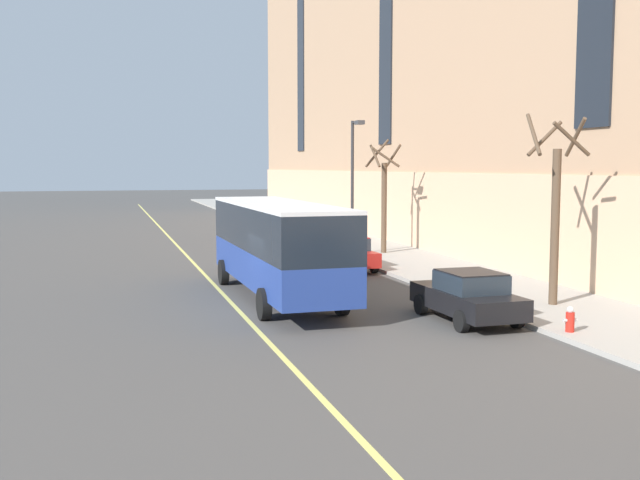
{
  "coord_description": "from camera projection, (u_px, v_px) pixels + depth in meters",
  "views": [
    {
      "loc": [
        -5.18,
        -23.37,
        4.71
      ],
      "look_at": [
        3.07,
        5.09,
        1.8
      ],
      "focal_mm": 42.0,
      "sensor_mm": 36.0,
      "label": 1
    }
  ],
  "objects": [
    {
      "name": "fire_hydrant",
      "position": [
        570.0,
        320.0,
        20.68
      ],
      "size": [
        0.42,
        0.24,
        0.72
      ],
      "color": "red",
      "rests_on": "sidewalk"
    },
    {
      "name": "city_bus",
      "position": [
        277.0,
        243.0,
        26.46
      ],
      "size": [
        2.96,
        11.4,
        3.45
      ],
      "color": "navy",
      "rests_on": "ground"
    },
    {
      "name": "street_tree_mid_block",
      "position": [
        555.0,
        208.0,
        24.56
      ],
      "size": [
        1.82,
        1.83,
        6.34
      ],
      "color": "brown",
      "rests_on": "sidewalk"
    },
    {
      "name": "street_tree_far_uptown",
      "position": [
        384.0,
        196.0,
        39.54
      ],
      "size": [
        1.71,
        1.83,
        6.04
      ],
      "color": "brown",
      "rests_on": "sidewalk"
    },
    {
      "name": "street_lamp",
      "position": [
        354.0,
        173.0,
        38.48
      ],
      "size": [
        0.36,
        1.48,
        6.91
      ],
      "color": "#2D2D30",
      "rests_on": "sidewalk"
    },
    {
      "name": "lane_centerline",
      "position": [
        227.0,
        298.0,
        26.82
      ],
      "size": [
        0.16,
        140.0,
        0.01
      ],
      "primitive_type": "cube",
      "color": "#E0D66B",
      "rests_on": "ground"
    },
    {
      "name": "sidewalk",
      "position": [
        484.0,
        284.0,
        29.65
      ],
      "size": [
        5.19,
        160.0,
        0.15
      ],
      "primitive_type": "cube",
      "color": "#ADA89E",
      "rests_on": "ground"
    },
    {
      "name": "parked_car_black_3",
      "position": [
        468.0,
        296.0,
        22.79
      ],
      "size": [
        2.1,
        4.4,
        1.56
      ],
      "color": "black",
      "rests_on": "ground"
    },
    {
      "name": "parked_car_red_2",
      "position": [
        278.0,
        229.0,
        47.3
      ],
      "size": [
        1.94,
        4.43,
        1.56
      ],
      "color": "#B21E19",
      "rests_on": "ground"
    },
    {
      "name": "ground_plane",
      "position": [
        273.0,
        312.0,
        24.23
      ],
      "size": [
        260.0,
        260.0,
        0.0
      ],
      "primitive_type": "plane",
      "color": "#4C4947"
    },
    {
      "name": "parked_car_red_0",
      "position": [
        345.0,
        253.0,
        34.09
      ],
      "size": [
        2.13,
        4.44,
        1.56
      ],
      "color": "#B21E19",
      "rests_on": "ground"
    }
  ]
}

